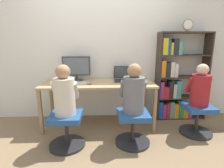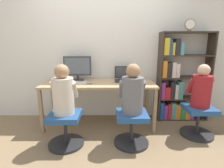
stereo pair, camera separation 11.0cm
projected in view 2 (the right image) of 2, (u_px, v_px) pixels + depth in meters
ground_plane at (98, 133)px, 2.75m from camera, size 14.00×14.00×0.00m
wall_back at (100, 48)px, 3.18m from camera, size 10.00×0.05×2.60m
desk at (99, 87)px, 2.93m from camera, size 1.84×0.68×0.74m
desktop_monitor at (77, 68)px, 3.04m from camera, size 0.48×0.22×0.42m
laptop at (124, 78)px, 3.05m from camera, size 0.32×0.33×0.25m
keyboard at (74, 83)px, 2.85m from camera, size 0.42×0.14×0.03m
computer_mouse_by_keyboard at (90, 83)px, 2.83m from camera, size 0.07×0.10×0.03m
office_chair_left at (65, 128)px, 2.38m from camera, size 0.49×0.49×0.46m
office_chair_right at (132, 127)px, 2.41m from camera, size 0.49×0.49×0.46m
person_at_monitor at (63, 92)px, 2.27m from camera, size 0.34×0.31×0.66m
person_at_laptop at (132, 92)px, 2.31m from camera, size 0.35×0.32×0.66m
bookshelf at (177, 84)px, 3.14m from camera, size 0.91×0.28×1.58m
desk_clock at (190, 25)px, 2.86m from camera, size 0.18×0.03×0.20m
office_chair_side at (198, 119)px, 2.64m from camera, size 0.49×0.49×0.46m
person_near_shelf at (202, 88)px, 2.54m from camera, size 0.33×0.30×0.63m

